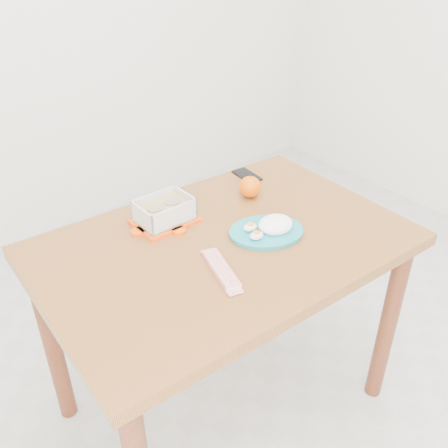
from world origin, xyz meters
TOP-DOWN VIEW (x-y plane):
  - ground at (0.00, 0.00)m, footprint 3.50×3.50m
  - dining_table at (-0.18, 0.15)m, footprint 1.13×0.77m
  - food_container at (-0.27, 0.35)m, footprint 0.20×0.15m
  - orange_fruit at (0.06, 0.32)m, footprint 0.08×0.08m
  - rice_plate at (-0.05, 0.10)m, footprint 0.30×0.30m
  - candy_bar at (-0.29, 0.04)m, footprint 0.09×0.19m
  - smartphone at (0.15, 0.44)m, footprint 0.07×0.12m

SIDE VIEW (x-z plane):
  - ground at x=0.00m, z-range 0.00..0.00m
  - dining_table at x=-0.18m, z-range 0.27..1.02m
  - smartphone at x=0.15m, z-range 0.75..0.76m
  - candy_bar at x=-0.29m, z-range 0.75..0.77m
  - rice_plate at x=-0.05m, z-range 0.74..0.80m
  - orange_fruit at x=0.06m, z-range 0.75..0.83m
  - food_container at x=-0.27m, z-range 0.75..0.83m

